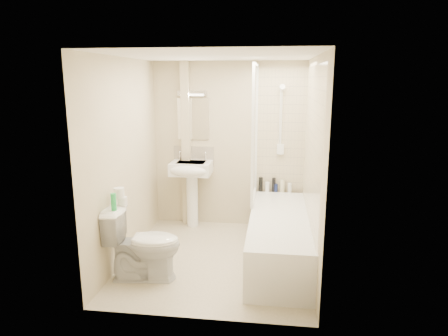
# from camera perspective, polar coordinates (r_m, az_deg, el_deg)

# --- Properties ---
(floor) EXTENTS (2.50, 2.50, 0.00)m
(floor) POSITION_cam_1_polar(r_m,az_deg,el_deg) (5.01, -1.08, -12.85)
(floor) COLOR beige
(floor) RESTS_ON ground
(wall_back) EXTENTS (2.20, 0.02, 2.40)m
(wall_back) POSITION_cam_1_polar(r_m,az_deg,el_deg) (5.84, 0.67, 3.23)
(wall_back) COLOR beige
(wall_back) RESTS_ON ground
(wall_left) EXTENTS (0.02, 2.50, 2.40)m
(wall_left) POSITION_cam_1_polar(r_m,az_deg,el_deg) (4.90, -13.97, 1.02)
(wall_left) COLOR beige
(wall_left) RESTS_ON ground
(wall_right) EXTENTS (0.02, 2.50, 2.40)m
(wall_right) POSITION_cam_1_polar(r_m,az_deg,el_deg) (4.59, 12.57, 0.32)
(wall_right) COLOR beige
(wall_right) RESTS_ON ground
(ceiling) EXTENTS (2.20, 2.50, 0.02)m
(ceiling) POSITION_cam_1_polar(r_m,az_deg,el_deg) (4.52, -1.21, 15.74)
(ceiling) COLOR white
(ceiling) RESTS_ON wall_back
(tile_back) EXTENTS (0.70, 0.01, 1.75)m
(tile_back) POSITION_cam_1_polar(r_m,az_deg,el_deg) (5.75, 8.13, 5.24)
(tile_back) COLOR beige
(tile_back) RESTS_ON wall_back
(tile_right) EXTENTS (0.01, 2.10, 1.75)m
(tile_right) POSITION_cam_1_polar(r_m,az_deg,el_deg) (4.64, 12.46, 3.28)
(tile_right) COLOR beige
(tile_right) RESTS_ON wall_right
(pipe_boxing) EXTENTS (0.12, 0.12, 2.40)m
(pipe_boxing) POSITION_cam_1_polar(r_m,az_deg,el_deg) (5.88, -5.42, 3.25)
(pipe_boxing) COLOR beige
(pipe_boxing) RESTS_ON ground
(splashback) EXTENTS (0.60, 0.02, 0.30)m
(splashback) POSITION_cam_1_polar(r_m,az_deg,el_deg) (5.94, -4.33, 1.70)
(splashback) COLOR beige
(splashback) RESTS_ON wall_back
(mirror) EXTENTS (0.46, 0.01, 0.60)m
(mirror) POSITION_cam_1_polar(r_m,az_deg,el_deg) (5.86, -4.43, 6.98)
(mirror) COLOR white
(mirror) RESTS_ON wall_back
(strip_light) EXTENTS (0.42, 0.07, 0.07)m
(strip_light) POSITION_cam_1_polar(r_m,az_deg,el_deg) (5.81, -4.54, 10.59)
(strip_light) COLOR silver
(strip_light) RESTS_ON wall_back
(bathtub) EXTENTS (0.70, 2.10, 0.55)m
(bathtub) POSITION_cam_1_polar(r_m,az_deg,el_deg) (4.93, 7.85, -9.74)
(bathtub) COLOR white
(bathtub) RESTS_ON ground
(shower_screen) EXTENTS (0.04, 0.92, 1.80)m
(shower_screen) POSITION_cam_1_polar(r_m,az_deg,el_deg) (5.32, 4.40, 5.00)
(shower_screen) COLOR white
(shower_screen) RESTS_ON bathtub
(shower_fixture) EXTENTS (0.10, 0.16, 0.99)m
(shower_fixture) POSITION_cam_1_polar(r_m,az_deg,el_deg) (5.70, 8.16, 6.38)
(shower_fixture) COLOR white
(shower_fixture) RESTS_ON wall_back
(pedestal_sink) EXTENTS (0.58, 0.52, 1.12)m
(pedestal_sink) POSITION_cam_1_polar(r_m,az_deg,el_deg) (5.78, -4.75, -1.11)
(pedestal_sink) COLOR white
(pedestal_sink) RESTS_ON ground
(bottle_black_a) EXTENTS (0.06, 0.06, 0.21)m
(bottle_black_a) POSITION_cam_1_polar(r_m,az_deg,el_deg) (5.83, 5.26, -2.33)
(bottle_black_a) COLOR black
(bottle_black_a) RESTS_ON bathtub
(bottle_white_a) EXTENTS (0.06, 0.06, 0.14)m
(bottle_white_a) POSITION_cam_1_polar(r_m,az_deg,el_deg) (5.84, 6.21, -2.68)
(bottle_white_a) COLOR white
(bottle_white_a) RESTS_ON bathtub
(bottle_black_b) EXTENTS (0.05, 0.05, 0.20)m
(bottle_black_b) POSITION_cam_1_polar(r_m,az_deg,el_deg) (5.83, 7.11, -2.39)
(bottle_black_b) COLOR black
(bottle_black_b) RESTS_ON bathtub
(bottle_blue) EXTENTS (0.06, 0.06, 0.12)m
(bottle_blue) POSITION_cam_1_polar(r_m,az_deg,el_deg) (5.84, 7.41, -2.82)
(bottle_blue) COLOR #121C50
(bottle_blue) RESTS_ON bathtub
(bottle_cream) EXTENTS (0.07, 0.07, 0.17)m
(bottle_cream) POSITION_cam_1_polar(r_m,az_deg,el_deg) (5.83, 8.32, -2.57)
(bottle_cream) COLOR beige
(bottle_cream) RESTS_ON bathtub
(bottle_white_b) EXTENTS (0.06, 0.06, 0.13)m
(bottle_white_b) POSITION_cam_1_polar(r_m,az_deg,el_deg) (5.84, 9.37, -2.79)
(bottle_white_b) COLOR white
(bottle_white_b) RESTS_ON bathtub
(toilet) EXTENTS (0.61, 0.88, 0.81)m
(toilet) POSITION_cam_1_polar(r_m,az_deg,el_deg) (4.50, -11.44, -10.51)
(toilet) COLOR white
(toilet) RESTS_ON ground
(toilet_roll_lower) EXTENTS (0.11, 0.11, 0.09)m
(toilet_roll_lower) POSITION_cam_1_polar(r_m,az_deg,el_deg) (4.49, -14.32, -4.59)
(toilet_roll_lower) COLOR white
(toilet_roll_lower) RESTS_ON toilet
(toilet_roll_upper) EXTENTS (0.11, 0.11, 0.11)m
(toilet_roll_upper) POSITION_cam_1_polar(r_m,az_deg,el_deg) (4.46, -14.77, -3.43)
(toilet_roll_upper) COLOR white
(toilet_roll_upper) RESTS_ON toilet_roll_lower
(green_bottle) EXTENTS (0.06, 0.06, 0.18)m
(green_bottle) POSITION_cam_1_polar(r_m,az_deg,el_deg) (4.32, -15.49, -4.70)
(green_bottle) COLOR green
(green_bottle) RESTS_ON toilet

